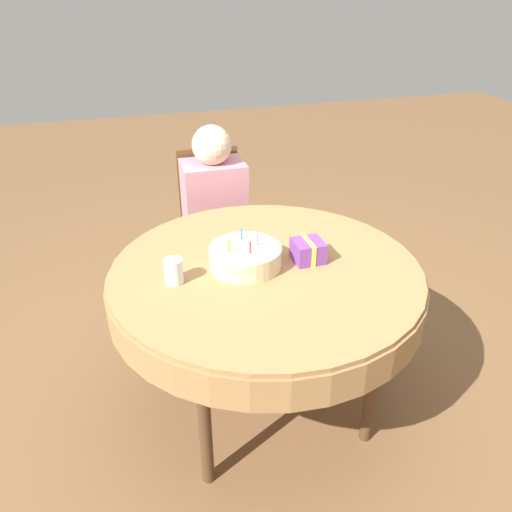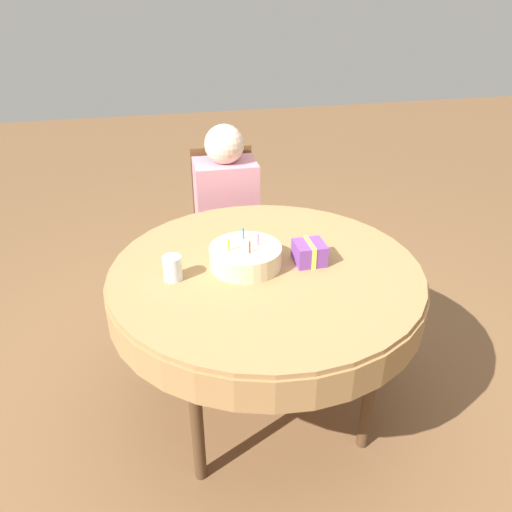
{
  "view_description": "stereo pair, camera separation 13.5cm",
  "coord_description": "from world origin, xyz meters",
  "px_view_note": "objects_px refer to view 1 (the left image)",
  "views": [
    {
      "loc": [
        -0.57,
        -1.69,
        1.8
      ],
      "look_at": [
        -0.04,
        0.01,
        0.8
      ],
      "focal_mm": 35.0,
      "sensor_mm": 36.0,
      "label": 1
    },
    {
      "loc": [
        -0.44,
        -1.73,
        1.8
      ],
      "look_at": [
        -0.04,
        0.01,
        0.8
      ],
      "focal_mm": 35.0,
      "sensor_mm": 36.0,
      "label": 2
    }
  ],
  "objects_px": {
    "person": "(215,202)",
    "gift_box": "(308,251)",
    "birthday_cake": "(245,257)",
    "chair": "(213,223)",
    "drinking_glass": "(174,271)"
  },
  "relations": [
    {
      "from": "birthday_cake",
      "to": "gift_box",
      "type": "xyz_separation_m",
      "value": [
        0.27,
        -0.03,
        0.0
      ]
    },
    {
      "from": "person",
      "to": "gift_box",
      "type": "distance_m",
      "value": 0.94
    },
    {
      "from": "chair",
      "to": "drinking_glass",
      "type": "distance_m",
      "value": 1.12
    },
    {
      "from": "gift_box",
      "to": "birthday_cake",
      "type": "bearing_deg",
      "value": 173.0
    },
    {
      "from": "birthday_cake",
      "to": "drinking_glass",
      "type": "xyz_separation_m",
      "value": [
        -0.3,
        -0.04,
        0.01
      ]
    },
    {
      "from": "birthday_cake",
      "to": "drinking_glass",
      "type": "distance_m",
      "value": 0.3
    },
    {
      "from": "birthday_cake",
      "to": "chair",
      "type": "bearing_deg",
      "value": 85.7
    },
    {
      "from": "chair",
      "to": "birthday_cake",
      "type": "xyz_separation_m",
      "value": [
        -0.07,
        -0.97,
        0.3
      ]
    },
    {
      "from": "gift_box",
      "to": "person",
      "type": "bearing_deg",
      "value": 102.16
    },
    {
      "from": "drinking_glass",
      "to": "gift_box",
      "type": "bearing_deg",
      "value": 0.52
    },
    {
      "from": "person",
      "to": "birthday_cake",
      "type": "distance_m",
      "value": 0.89
    },
    {
      "from": "person",
      "to": "drinking_glass",
      "type": "relative_size",
      "value": 11.0
    },
    {
      "from": "chair",
      "to": "gift_box",
      "type": "distance_m",
      "value": 1.07
    },
    {
      "from": "drinking_glass",
      "to": "chair",
      "type": "bearing_deg",
      "value": 69.66
    },
    {
      "from": "chair",
      "to": "birthday_cake",
      "type": "height_order",
      "value": "chair"
    }
  ]
}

